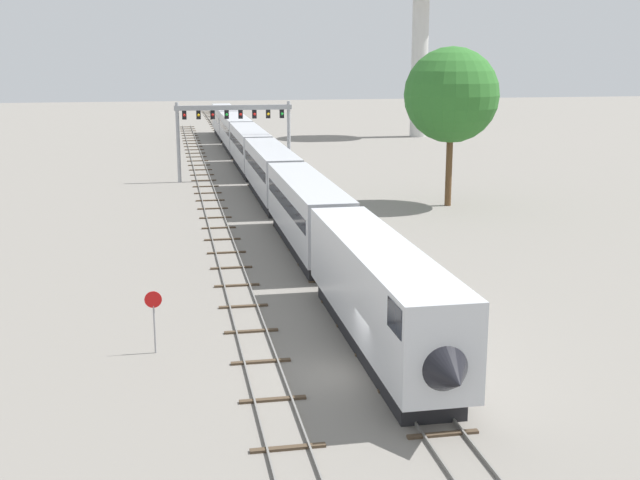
# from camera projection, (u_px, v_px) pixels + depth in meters

# --- Properties ---
(ground_plane) EXTENTS (400.00, 400.00, 0.00)m
(ground_plane) POSITION_uv_depth(u_px,v_px,m) (350.00, 374.00, 33.79)
(ground_plane) COLOR gray
(track_main) EXTENTS (2.60, 200.00, 0.16)m
(track_main) POSITION_uv_depth(u_px,v_px,m) (250.00, 171.00, 91.57)
(track_main) COLOR slate
(track_main) RESTS_ON ground
(track_near) EXTENTS (2.60, 160.00, 0.16)m
(track_near) POSITION_uv_depth(u_px,v_px,m) (211.00, 204.00, 71.43)
(track_near) COLOR slate
(track_near) RESTS_ON ground
(passenger_train) EXTENTS (3.04, 114.86, 4.80)m
(passenger_train) POSITION_uv_depth(u_px,v_px,m) (259.00, 158.00, 82.41)
(passenger_train) COLOR silver
(passenger_train) RESTS_ON ground
(signal_gantry) EXTENTS (12.10, 0.49, 8.21)m
(signal_gantry) POSITION_uv_depth(u_px,v_px,m) (234.00, 122.00, 83.61)
(signal_gantry) COLOR #999BA0
(signal_gantry) RESTS_ON ground
(stop_sign) EXTENTS (0.76, 0.08, 2.88)m
(stop_sign) POSITION_uv_depth(u_px,v_px,m) (154.00, 313.00, 35.80)
(stop_sign) COLOR gray
(stop_sign) RESTS_ON ground
(trackside_tree_left) EXTENTS (8.15, 8.15, 13.68)m
(trackside_tree_left) POSITION_uv_depth(u_px,v_px,m) (452.00, 95.00, 69.03)
(trackside_tree_left) COLOR brown
(trackside_tree_left) RESTS_ON ground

